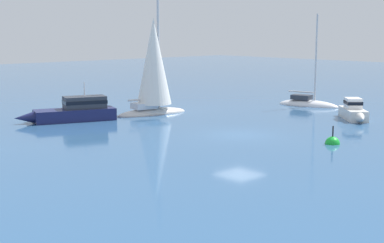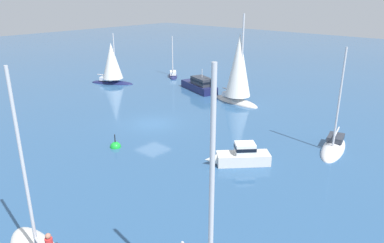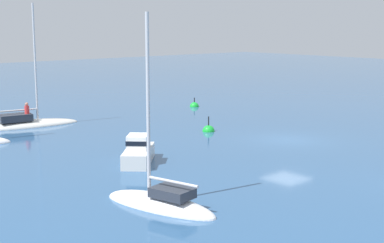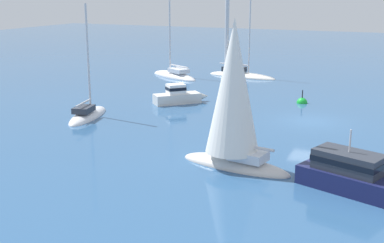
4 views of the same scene
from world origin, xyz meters
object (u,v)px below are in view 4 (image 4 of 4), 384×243
object	(u,v)px
sailboat	(241,75)
cabin_cruiser	(179,96)
powerboat	(363,178)
ketch_1	(234,101)
channel_buoy	(302,103)
yacht	(88,115)
ketch_2	(174,75)

from	to	relation	value
sailboat	cabin_cruiser	distance (m)	13.90
powerboat	ketch_1	distance (m)	6.86
sailboat	channel_buoy	distance (m)	13.00
ketch_1	yacht	distance (m)	13.90
cabin_cruiser	sailboat	bearing A→B (deg)	42.82
sailboat	cabin_cruiser	bearing A→B (deg)	-82.35
sailboat	yacht	world-z (taller)	sailboat
yacht	channel_buoy	xyz separation A→B (m)	(-12.43, -10.62, -0.12)
powerboat	ketch_2	world-z (taller)	ketch_2
sailboat	ketch_2	size ratio (longest dim) A/B	0.92
powerboat	ketch_2	distance (m)	31.67
cabin_cruiser	channel_buoy	world-z (taller)	cabin_cruiser
powerboat	yacht	xyz separation A→B (m)	(18.74, -6.33, -0.59)
ketch_1	cabin_cruiser	size ratio (longest dim) A/B	2.45
ketch_1	cabin_cruiser	distance (m)	15.00
powerboat	channel_buoy	size ratio (longest dim) A/B	4.87
yacht	ketch_2	bearing A→B (deg)	-6.24
powerboat	ketch_1	world-z (taller)	ketch_1
ketch_1	ketch_2	bearing A→B (deg)	-49.17
sailboat	channel_buoy	bearing A→B (deg)	-41.09
yacht	ketch_1	bearing A→B (deg)	-125.77
powerboat	yacht	world-z (taller)	yacht
ketch_2	powerboat	bearing A→B (deg)	159.46
sailboat	ketch_2	bearing A→B (deg)	-145.15
ketch_1	yacht	world-z (taller)	ketch_1
yacht	channel_buoy	size ratio (longest dim) A/B	5.69
powerboat	channel_buoy	bearing A→B (deg)	129.44
ketch_1	channel_buoy	world-z (taller)	ketch_1
sailboat	ketch_1	xyz separation A→B (m)	(-8.42, 25.82, 3.14)
ketch_1	sailboat	bearing A→B (deg)	-63.54
ketch_2	channel_buoy	bearing A→B (deg)	-177.19
powerboat	cabin_cruiser	bearing A→B (deg)	158.04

